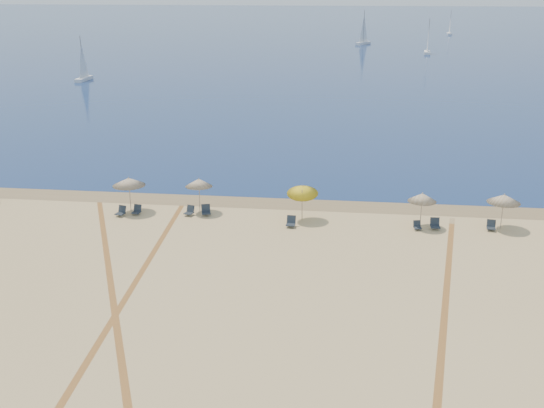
{
  "coord_description": "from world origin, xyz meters",
  "views": [
    {
      "loc": [
        4.71,
        -20.03,
        15.54
      ],
      "look_at": [
        0.0,
        20.0,
        1.3
      ],
      "focal_mm": 41.76,
      "sensor_mm": 36.0,
      "label": 1
    }
  ],
  "objects_px": {
    "umbrella_4": "(422,197)",
    "sailboat_0": "(428,43)",
    "chair_7": "(417,226)",
    "sailboat_1": "(450,27)",
    "chair_5": "(206,211)",
    "umbrella_5": "(504,199)",
    "sailboat_2": "(83,67)",
    "chair_4": "(190,211)",
    "chair_6": "(291,222)",
    "sailboat_3": "(364,34)",
    "chair_2": "(121,211)",
    "chair_3": "(137,210)",
    "umbrella_2": "(199,183)",
    "chair_8": "(435,224)",
    "chair_9": "(491,226)",
    "umbrella_1": "(129,182)",
    "umbrella_3": "(303,190)"
  },
  "relations": [
    {
      "from": "sailboat_3",
      "to": "sailboat_2",
      "type": "bearing_deg",
      "value": -94.61
    },
    {
      "from": "chair_7",
      "to": "sailboat_1",
      "type": "distance_m",
      "value": 167.98
    },
    {
      "from": "chair_6",
      "to": "chair_5",
      "type": "bearing_deg",
      "value": 168.79
    },
    {
      "from": "umbrella_5",
      "to": "umbrella_4",
      "type": "bearing_deg",
      "value": -176.63
    },
    {
      "from": "chair_5",
      "to": "sailboat_1",
      "type": "distance_m",
      "value": 169.77
    },
    {
      "from": "chair_2",
      "to": "chair_8",
      "type": "height_order",
      "value": "chair_8"
    },
    {
      "from": "sailboat_3",
      "to": "chair_9",
      "type": "bearing_deg",
      "value": -57.79
    },
    {
      "from": "umbrella_4",
      "to": "chair_4",
      "type": "bearing_deg",
      "value": 178.71
    },
    {
      "from": "chair_5",
      "to": "sailboat_2",
      "type": "height_order",
      "value": "sailboat_2"
    },
    {
      "from": "umbrella_4",
      "to": "umbrella_5",
      "type": "distance_m",
      "value": 5.3
    },
    {
      "from": "umbrella_3",
      "to": "chair_4",
      "type": "distance_m",
      "value": 8.14
    },
    {
      "from": "chair_2",
      "to": "sailboat_1",
      "type": "xyz_separation_m",
      "value": [
        46.12,
        165.75,
        1.87
      ]
    },
    {
      "from": "umbrella_4",
      "to": "sailboat_0",
      "type": "bearing_deg",
      "value": 83.43
    },
    {
      "from": "chair_6",
      "to": "umbrella_5",
      "type": "bearing_deg",
      "value": 7.96
    },
    {
      "from": "umbrella_5",
      "to": "sailboat_1",
      "type": "bearing_deg",
      "value": 83.02
    },
    {
      "from": "umbrella_4",
      "to": "chair_2",
      "type": "height_order",
      "value": "umbrella_4"
    },
    {
      "from": "chair_2",
      "to": "sailboat_2",
      "type": "xyz_separation_m",
      "value": [
        -27.86,
        61.1,
        1.88
      ]
    },
    {
      "from": "umbrella_1",
      "to": "sailboat_2",
      "type": "bearing_deg",
      "value": 115.15
    },
    {
      "from": "umbrella_1",
      "to": "sailboat_2",
      "type": "height_order",
      "value": "sailboat_2"
    },
    {
      "from": "umbrella_2",
      "to": "umbrella_5",
      "type": "height_order",
      "value": "umbrella_2"
    },
    {
      "from": "chair_2",
      "to": "sailboat_1",
      "type": "height_order",
      "value": "sailboat_1"
    },
    {
      "from": "chair_7",
      "to": "sailboat_0",
      "type": "bearing_deg",
      "value": 73.41
    },
    {
      "from": "umbrella_2",
      "to": "chair_6",
      "type": "xyz_separation_m",
      "value": [
        6.71,
        -2.09,
        -1.86
      ]
    },
    {
      "from": "umbrella_3",
      "to": "chair_4",
      "type": "bearing_deg",
      "value": 179.66
    },
    {
      "from": "chair_8",
      "to": "sailboat_0",
      "type": "relative_size",
      "value": 0.1
    },
    {
      "from": "chair_6",
      "to": "chair_8",
      "type": "xyz_separation_m",
      "value": [
        9.53,
        0.7,
        0.0
      ]
    },
    {
      "from": "chair_2",
      "to": "chair_8",
      "type": "xyz_separation_m",
      "value": [
        21.55,
        0.02,
        0.01
      ]
    },
    {
      "from": "umbrella_3",
      "to": "chair_2",
      "type": "bearing_deg",
      "value": -177.18
    },
    {
      "from": "chair_4",
      "to": "sailboat_1",
      "type": "height_order",
      "value": "sailboat_1"
    },
    {
      "from": "umbrella_4",
      "to": "chair_3",
      "type": "relative_size",
      "value": 3.3
    },
    {
      "from": "umbrella_4",
      "to": "chair_9",
      "type": "relative_size",
      "value": 3.3
    },
    {
      "from": "umbrella_2",
      "to": "sailboat_3",
      "type": "xyz_separation_m",
      "value": [
        13.88,
        128.96,
        0.4
      ]
    },
    {
      "from": "chair_4",
      "to": "chair_5",
      "type": "relative_size",
      "value": 0.92
    },
    {
      "from": "chair_5",
      "to": "sailboat_2",
      "type": "relative_size",
      "value": 0.12
    },
    {
      "from": "umbrella_5",
      "to": "chair_4",
      "type": "distance_m",
      "value": 21.23
    },
    {
      "from": "umbrella_4",
      "to": "sailboat_0",
      "type": "distance_m",
      "value": 109.87
    },
    {
      "from": "umbrella_1",
      "to": "chair_6",
      "type": "xyz_separation_m",
      "value": [
        11.63,
        -1.61,
        -1.89
      ]
    },
    {
      "from": "umbrella_5",
      "to": "umbrella_1",
      "type": "bearing_deg",
      "value": 179.31
    },
    {
      "from": "sailboat_0",
      "to": "sailboat_3",
      "type": "distance_m",
      "value": 25.16
    },
    {
      "from": "umbrella_3",
      "to": "chair_7",
      "type": "xyz_separation_m",
      "value": [
        7.71,
        -0.86,
        -1.93
      ]
    },
    {
      "from": "umbrella_5",
      "to": "chair_6",
      "type": "relative_size",
      "value": 3.33
    },
    {
      "from": "umbrella_3",
      "to": "chair_6",
      "type": "height_order",
      "value": "umbrella_3"
    },
    {
      "from": "sailboat_3",
      "to": "sailboat_1",
      "type": "bearing_deg",
      "value": 82.28
    },
    {
      "from": "chair_9",
      "to": "chair_2",
      "type": "bearing_deg",
      "value": -171.42
    },
    {
      "from": "umbrella_4",
      "to": "sailboat_0",
      "type": "relative_size",
      "value": 0.31
    },
    {
      "from": "chair_4",
      "to": "chair_6",
      "type": "distance_m",
      "value": 7.4
    },
    {
      "from": "chair_4",
      "to": "umbrella_4",
      "type": "bearing_deg",
      "value": 15.48
    },
    {
      "from": "chair_5",
      "to": "umbrella_5",
      "type": "bearing_deg",
      "value": -17.15
    },
    {
      "from": "umbrella_3",
      "to": "chair_9",
      "type": "height_order",
      "value": "umbrella_3"
    },
    {
      "from": "umbrella_4",
      "to": "umbrella_5",
      "type": "relative_size",
      "value": 0.99
    }
  ]
}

